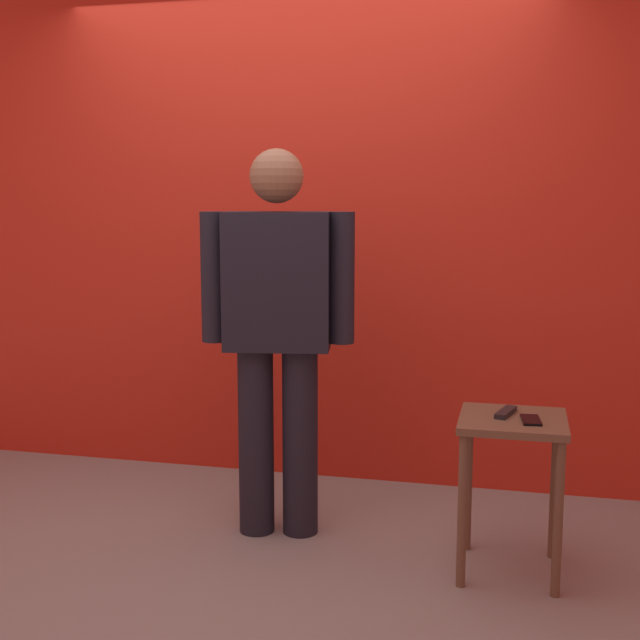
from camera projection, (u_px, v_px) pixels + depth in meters
name	position (u px, v px, depth m)	size (l,w,h in m)	color
ground_plane	(222.00, 575.00, 3.32)	(12.00, 12.00, 0.00)	gray
back_wall_red	(304.00, 184.00, 4.35)	(5.50, 0.12, 3.12)	red
standing_person	(278.00, 323.00, 3.62)	(0.68, 0.30, 1.70)	black
side_table	(512.00, 451.00, 3.28)	(0.41, 0.41, 0.64)	brown
cell_phone	(531.00, 420.00, 3.21)	(0.07, 0.14, 0.01)	black
tv_remote	(506.00, 412.00, 3.30)	(0.04, 0.17, 0.02)	black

